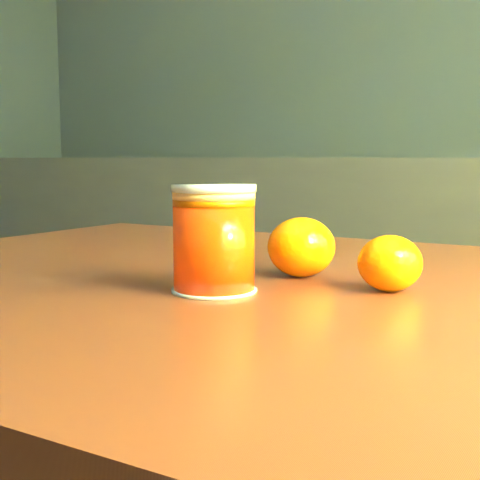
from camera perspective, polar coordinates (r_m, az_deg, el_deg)
The scene contains 5 objects.
kitchen_counter at distance 2.35m, azimuth 6.56°, elevation -4.02°, with size 3.15×0.60×0.90m, color #454449.
table at distance 0.66m, azimuth 3.95°, elevation -12.30°, with size 1.11×0.83×0.78m.
juice_glass at distance 0.58m, azimuth -2.24°, elevation 0.08°, with size 0.07×0.07×0.09m.
orange_front at distance 0.66m, azimuth 5.25°, elevation -0.60°, with size 0.07×0.07×0.06m, color orange.
orange_back at distance 0.60m, azimuth 12.67°, elevation -1.94°, with size 0.06×0.06×0.05m, color orange.
Camera 1 is at (1.16, -0.55, 0.90)m, focal length 50.00 mm.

